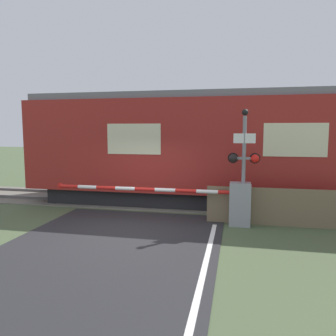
% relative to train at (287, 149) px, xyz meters
% --- Properties ---
extents(ground_plane, '(80.00, 80.00, 0.00)m').
position_rel_train_xyz_m(ground_plane, '(-4.65, -3.80, -2.08)').
color(ground_plane, '#475638').
extents(track_bed, '(36.00, 3.20, 0.13)m').
position_rel_train_xyz_m(track_bed, '(-4.65, 0.00, -2.06)').
color(track_bed, '#666056').
rests_on(track_bed, ground_plane).
extents(train, '(18.85, 2.99, 4.07)m').
position_rel_train_xyz_m(train, '(0.00, 0.00, 0.00)').
color(train, black).
rests_on(train, ground_plane).
extents(crossing_barrier, '(6.09, 0.44, 1.26)m').
position_rel_train_xyz_m(crossing_barrier, '(-2.12, -2.66, -1.39)').
color(crossing_barrier, gray).
rests_on(crossing_barrier, ground_plane).
extents(signal_post, '(0.91, 0.26, 3.35)m').
position_rel_train_xyz_m(signal_post, '(-1.54, -2.60, -0.18)').
color(signal_post, gray).
rests_on(signal_post, ground_plane).
extents(roadside_fence, '(4.19, 0.06, 1.10)m').
position_rel_train_xyz_m(roadside_fence, '(-0.49, -2.47, -1.53)').
color(roadside_fence, '#726047').
rests_on(roadside_fence, ground_plane).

